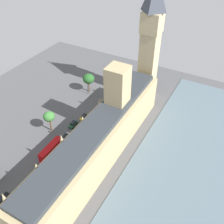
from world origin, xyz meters
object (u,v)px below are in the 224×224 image
car_yellow_cab_midblock (84,117)px  street_lamp_by_river_gate (88,86)px  pedestrian_opposite_hall (13,223)px  car_white_far_end (66,137)px  plane_tree_under_trees (49,117)px  parliament_building (100,137)px  car_dark_green_kerbside (73,124)px  clock_tower (150,40)px  double_decker_bus_trailing (51,150)px  car_black_leading (3,199)px  plane_tree_near_tower (89,79)px

car_yellow_cab_midblock → street_lamp_by_river_gate: street_lamp_by_river_gate is taller
car_yellow_cab_midblock → pedestrian_opposite_hall: (-7.94, 47.20, -0.14)m
car_white_far_end → plane_tree_under_trees: 9.89m
car_yellow_cab_midblock → parliament_building: bearing=137.8°
car_yellow_cab_midblock → car_white_far_end: 13.07m
car_yellow_cab_midblock → plane_tree_under_trees: 15.43m
car_white_far_end → car_dark_green_kerbside: bearing=99.4°
pedestrian_opposite_hall → street_lamp_by_river_gate: size_ratio=0.27×
clock_tower → double_decker_bus_trailing: (14.34, 49.91, -24.48)m
plane_tree_under_trees → street_lamp_by_river_gate: size_ratio=1.43×
parliament_building → car_dark_green_kerbside: parliament_building is taller
double_decker_bus_trailing → car_yellow_cab_midblock: bearing=91.6°
car_dark_green_kerbside → street_lamp_by_river_gate: bearing=-74.9°
double_decker_bus_trailing → car_black_leading: size_ratio=2.33×
clock_tower → plane_tree_under_trees: 50.14m
car_white_far_end → pedestrian_opposite_hall: (-7.43, 34.14, -0.14)m
pedestrian_opposite_hall → street_lamp_by_river_gate: street_lamp_by_river_gate is taller
car_yellow_cab_midblock → pedestrian_opposite_hall: bearing=97.1°
plane_tree_under_trees → plane_tree_near_tower: size_ratio=0.96×
car_white_far_end → double_decker_bus_trailing: double_decker_bus_trailing is taller
parliament_building → car_black_leading: 34.94m
car_yellow_cab_midblock → car_black_leading: size_ratio=0.96×
plane_tree_near_tower → clock_tower: bearing=-158.4°
street_lamp_by_river_gate → car_dark_green_kerbside: bearing=108.1°
street_lamp_by_river_gate → plane_tree_near_tower: bearing=-75.3°
car_black_leading → plane_tree_under_trees: (7.15, -31.26, 6.09)m
car_dark_green_kerbside → double_decker_bus_trailing: (-2.58, 16.36, 1.75)m
parliament_building → clock_tower: bearing=-89.3°
car_yellow_cab_midblock → street_lamp_by_river_gate: 18.35m
clock_tower → double_decker_bus_trailing: 57.41m
plane_tree_near_tower → car_black_leading: bearing=98.2°
car_black_leading → plane_tree_near_tower: bearing=97.0°
parliament_building → double_decker_bus_trailing: 18.16m
car_yellow_cab_midblock → plane_tree_near_tower: size_ratio=0.47×
car_dark_green_kerbside → parliament_building: bearing=153.9°
car_white_far_end → double_decker_bus_trailing: size_ratio=0.39×
plane_tree_near_tower → street_lamp_by_river_gate: plane_tree_near_tower is taller
clock_tower → street_lamp_by_river_gate: (24.05, 11.68, -22.73)m
double_decker_bus_trailing → street_lamp_by_river_gate: street_lamp_by_river_gate is taller
street_lamp_by_river_gate → parliament_building: bearing=129.9°
parliament_building → car_yellow_cab_midblock: 22.20m
pedestrian_opposite_hall → car_yellow_cab_midblock: bearing=-150.6°
parliament_building → car_white_far_end: parliament_building is taller
plane_tree_under_trees → street_lamp_by_river_gate: bearing=-87.6°
car_black_leading → clock_tower: bearing=76.3°
plane_tree_near_tower → car_white_far_end: bearing=106.9°
parliament_building → clock_tower: (0.47, -41.01, 18.89)m
pedestrian_opposite_hall → plane_tree_near_tower: 67.51m
car_white_far_end → car_black_leading: size_ratio=0.92×
car_black_leading → plane_tree_under_trees: size_ratio=0.51×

